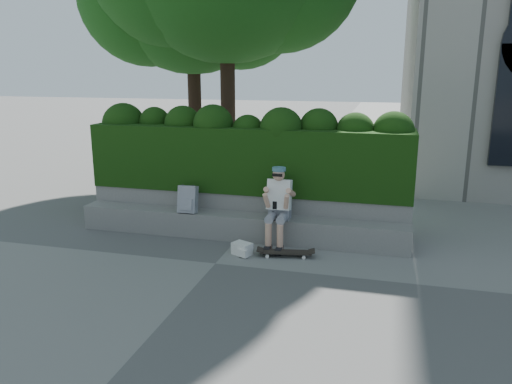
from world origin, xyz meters
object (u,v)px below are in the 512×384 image
(backpack_ground, at_px, (242,249))
(person, at_px, (278,204))
(backpack_plaid, at_px, (188,199))
(skateboard, at_px, (286,252))

(backpack_ground, bearing_deg, person, 74.39)
(person, distance_m, backpack_plaid, 1.70)
(skateboard, height_order, backpack_ground, backpack_ground)
(skateboard, distance_m, backpack_ground, 0.72)
(person, height_order, backpack_ground, person)
(skateboard, bearing_deg, backpack_ground, 176.88)
(person, xyz_separation_m, backpack_ground, (-0.48, -0.57, -0.65))
(person, distance_m, skateboard, 0.87)
(skateboard, distance_m, backpack_plaid, 2.11)
(skateboard, xyz_separation_m, backpack_ground, (-0.72, -0.08, 0.03))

